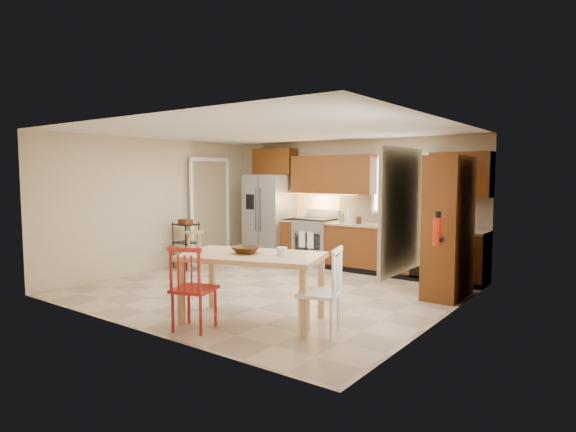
# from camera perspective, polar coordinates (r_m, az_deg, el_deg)

# --- Properties ---
(floor) EXTENTS (5.50, 5.50, 0.00)m
(floor) POSITION_cam_1_polar(r_m,az_deg,el_deg) (7.77, -2.17, -8.67)
(floor) COLOR tan
(floor) RESTS_ON ground
(ceiling) EXTENTS (5.50, 5.00, 0.02)m
(ceiling) POSITION_cam_1_polar(r_m,az_deg,el_deg) (7.58, -2.23, 10.04)
(ceiling) COLOR silver
(ceiling) RESTS_ON ground
(wall_back) EXTENTS (5.50, 0.02, 2.50)m
(wall_back) POSITION_cam_1_polar(r_m,az_deg,el_deg) (9.65, 7.10, 1.49)
(wall_back) COLOR #CCB793
(wall_back) RESTS_ON ground
(wall_front) EXTENTS (5.50, 0.02, 2.50)m
(wall_front) POSITION_cam_1_polar(r_m,az_deg,el_deg) (5.83, -17.69, -0.99)
(wall_front) COLOR #CCB793
(wall_front) RESTS_ON ground
(wall_left) EXTENTS (0.02, 5.00, 2.50)m
(wall_left) POSITION_cam_1_polar(r_m,az_deg,el_deg) (9.52, -15.25, 1.31)
(wall_left) COLOR #CCB793
(wall_left) RESTS_ON ground
(wall_right) EXTENTS (0.02, 5.00, 2.50)m
(wall_right) POSITION_cam_1_polar(r_m,az_deg,el_deg) (6.24, 17.95, -0.62)
(wall_right) COLOR #CCB793
(wall_right) RESTS_ON ground
(refrigerator) EXTENTS (0.92, 0.75, 1.82)m
(refrigerator) POSITION_cam_1_polar(r_m,az_deg,el_deg) (10.31, -2.22, -0.15)
(refrigerator) COLOR gray
(refrigerator) RESTS_ON floor
(range_stove) EXTENTS (0.76, 0.63, 0.92)m
(range_stove) POSITION_cam_1_polar(r_m,az_deg,el_deg) (9.74, 3.31, -3.12)
(range_stove) COLOR gray
(range_stove) RESTS_ON floor
(base_cabinet_narrow) EXTENTS (0.30, 0.60, 0.90)m
(base_cabinet_narrow) POSITION_cam_1_polar(r_m,az_deg,el_deg) (10.06, 0.73, -2.91)
(base_cabinet_narrow) COLOR #572C10
(base_cabinet_narrow) RESTS_ON floor
(base_cabinet_run) EXTENTS (2.92, 0.60, 0.90)m
(base_cabinet_run) POSITION_cam_1_polar(r_m,az_deg,el_deg) (8.90, 13.37, -4.09)
(base_cabinet_run) COLOR #572C10
(base_cabinet_run) RESTS_ON floor
(dishwasher) EXTENTS (0.60, 0.02, 0.78)m
(dishwasher) POSITION_cam_1_polar(r_m,az_deg,el_deg) (8.43, 16.11, -4.65)
(dishwasher) COLOR black
(dishwasher) RESTS_ON floor
(backsplash) EXTENTS (2.92, 0.03, 0.55)m
(backsplash) POSITION_cam_1_polar(r_m,az_deg,el_deg) (9.08, 14.17, 0.68)
(backsplash) COLOR beige
(backsplash) RESTS_ON wall_back
(upper_over_fridge) EXTENTS (1.00, 0.35, 0.55)m
(upper_over_fridge) POSITION_cam_1_polar(r_m,az_deg,el_deg) (10.43, -1.56, 6.46)
(upper_over_fridge) COLOR #623510
(upper_over_fridge) RESTS_ON wall_back
(upper_left_block) EXTENTS (1.80, 0.35, 0.75)m
(upper_left_block) POSITION_cam_1_polar(r_m,az_deg,el_deg) (9.60, 5.32, 4.92)
(upper_left_block) COLOR #623510
(upper_left_block) RESTS_ON wall_back
(upper_right_block) EXTENTS (1.00, 0.35, 0.75)m
(upper_right_block) POSITION_cam_1_polar(r_m,az_deg,el_deg) (8.58, 19.81, 4.64)
(upper_right_block) COLOR #623510
(upper_right_block) RESTS_ON wall_back
(window_back) EXTENTS (1.12, 0.04, 1.12)m
(window_back) POSITION_cam_1_polar(r_m,az_deg,el_deg) (9.12, 13.11, 3.71)
(window_back) COLOR white
(window_back) RESTS_ON wall_back
(sink) EXTENTS (0.62, 0.46, 0.16)m
(sink) POSITION_cam_1_polar(r_m,az_deg,el_deg) (8.92, 12.30, -1.39)
(sink) COLOR gray
(sink) RESTS_ON base_cabinet_run
(undercab_glow) EXTENTS (1.60, 0.30, 0.01)m
(undercab_glow) POSITION_cam_1_polar(r_m,az_deg,el_deg) (9.75, 3.71, 2.61)
(undercab_glow) COLOR #FFBF66
(undercab_glow) RESTS_ON wall_back
(soap_bottle) EXTENTS (0.09, 0.09, 0.19)m
(soap_bottle) POSITION_cam_1_polar(r_m,az_deg,el_deg) (8.67, 14.34, -0.71)
(soap_bottle) COLOR #B4240C
(soap_bottle) RESTS_ON base_cabinet_run
(paper_towel) EXTENTS (0.12, 0.12, 0.28)m
(paper_towel) POSITION_cam_1_polar(r_m,az_deg,el_deg) (9.23, 7.37, 0.02)
(paper_towel) COLOR white
(paper_towel) RESTS_ON base_cabinet_run
(canister_steel) EXTENTS (0.11, 0.11, 0.18)m
(canister_steel) POSITION_cam_1_polar(r_m,az_deg,el_deg) (9.34, 6.30, -0.22)
(canister_steel) COLOR gray
(canister_steel) RESTS_ON base_cabinet_run
(canister_wood) EXTENTS (0.10, 0.10, 0.14)m
(canister_wood) POSITION_cam_1_polar(r_m,az_deg,el_deg) (9.12, 8.38, -0.49)
(canister_wood) COLOR #472812
(canister_wood) RESTS_ON base_cabinet_run
(pantry) EXTENTS (0.50, 0.95, 2.10)m
(pantry) POSITION_cam_1_polar(r_m,az_deg,el_deg) (7.50, 18.50, -1.27)
(pantry) COLOR #572C10
(pantry) RESTS_ON floor
(fire_extinguisher) EXTENTS (0.12, 0.12, 0.36)m
(fire_extinguisher) POSITION_cam_1_polar(r_m,az_deg,el_deg) (6.44, 17.33, -1.78)
(fire_extinguisher) COLOR #B4240C
(fire_extinguisher) RESTS_ON wall_right
(window_right) EXTENTS (0.04, 1.02, 1.32)m
(window_right) POSITION_cam_1_polar(r_m,az_deg,el_deg) (5.18, 13.24, 0.61)
(window_right) COLOR white
(window_right) RESTS_ON wall_right
(doorway) EXTENTS (0.04, 0.95, 2.10)m
(doorway) POSITION_cam_1_polar(r_m,az_deg,el_deg) (10.34, -9.30, 0.58)
(doorway) COLOR #8C7A59
(doorway) RESTS_ON wall_left
(dining_table) EXTENTS (1.92, 1.44, 0.83)m
(dining_table) POSITION_cam_1_polar(r_m,az_deg,el_deg) (6.06, -4.20, -8.53)
(dining_table) COLOR tan
(dining_table) RESTS_ON floor
(chair_red) EXTENTS (0.59, 0.59, 1.01)m
(chair_red) POSITION_cam_1_polar(r_m,az_deg,el_deg) (5.83, -11.07, -8.31)
(chair_red) COLOR #A61D19
(chair_red) RESTS_ON floor
(chair_white) EXTENTS (0.59, 0.59, 1.01)m
(chair_white) POSITION_cam_1_polar(r_m,az_deg,el_deg) (5.53, 3.73, -8.94)
(chair_white) COLOR white
(chair_white) RESTS_ON floor
(table_bowl) EXTENTS (0.44, 0.44, 0.09)m
(table_bowl) POSITION_cam_1_polar(r_m,az_deg,el_deg) (6.05, -5.00, -4.44)
(table_bowl) COLOR #472812
(table_bowl) RESTS_ON dining_table
(table_jar) EXTENTS (0.17, 0.17, 0.16)m
(table_jar) POSITION_cam_1_polar(r_m,az_deg,el_deg) (5.82, -0.74, -4.46)
(table_jar) COLOR white
(table_jar) RESTS_ON dining_table
(bar_stool) EXTENTS (0.39, 0.39, 0.76)m
(bar_stool) POSITION_cam_1_polar(r_m,az_deg,el_deg) (9.28, -11.09, -4.10)
(bar_stool) COLOR tan
(bar_stool) RESTS_ON floor
(utility_cart) EXTENTS (0.49, 0.40, 0.91)m
(utility_cart) POSITION_cam_1_polar(r_m,az_deg,el_deg) (9.60, -11.99, -3.38)
(utility_cart) COLOR black
(utility_cart) RESTS_ON floor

